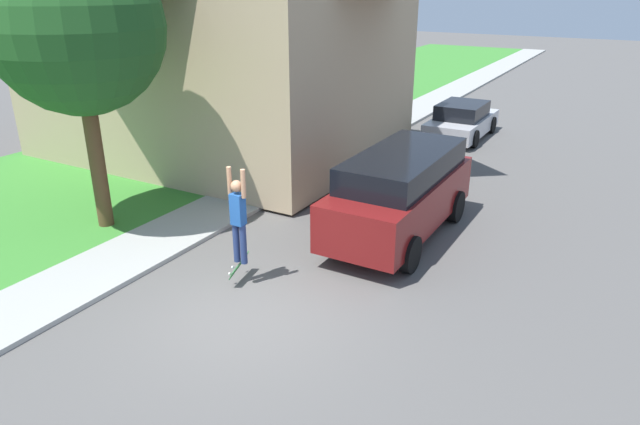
{
  "coord_description": "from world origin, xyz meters",
  "views": [
    {
      "loc": [
        5.55,
        -6.96,
        5.6
      ],
      "look_at": [
        0.11,
        2.52,
        1.14
      ],
      "focal_mm": 32.0,
      "sensor_mm": 36.0,
      "label": 1
    }
  ],
  "objects_px": {
    "lawn_tree_near": "(76,28)",
    "skateboard": "(239,265)",
    "suv_parked": "(401,191)",
    "skateboarder": "(238,215)",
    "car_down_street": "(462,121)"
  },
  "relations": [
    {
      "from": "lawn_tree_near",
      "to": "skateboard",
      "type": "xyz_separation_m",
      "value": [
        4.43,
        -0.51,
        -4.31
      ]
    },
    {
      "from": "suv_parked",
      "to": "skateboarder",
      "type": "bearing_deg",
      "value": -115.83
    },
    {
      "from": "lawn_tree_near",
      "to": "skateboard",
      "type": "distance_m",
      "value": 6.21
    },
    {
      "from": "car_down_street",
      "to": "skateboard",
      "type": "height_order",
      "value": "car_down_street"
    },
    {
      "from": "skateboarder",
      "to": "lawn_tree_near",
      "type": "bearing_deg",
      "value": 172.53
    },
    {
      "from": "suv_parked",
      "to": "skateboard",
      "type": "relative_size",
      "value": 6.23
    },
    {
      "from": "car_down_street",
      "to": "skateboarder",
      "type": "distance_m",
      "value": 13.4
    },
    {
      "from": "lawn_tree_near",
      "to": "skateboard",
      "type": "height_order",
      "value": "lawn_tree_near"
    },
    {
      "from": "lawn_tree_near",
      "to": "skateboarder",
      "type": "height_order",
      "value": "lawn_tree_near"
    },
    {
      "from": "car_down_street",
      "to": "skateboarder",
      "type": "relative_size",
      "value": 2.13
    },
    {
      "from": "car_down_street",
      "to": "skateboarder",
      "type": "xyz_separation_m",
      "value": [
        -0.35,
        -13.37,
        0.84
      ]
    },
    {
      "from": "car_down_street",
      "to": "skateboard",
      "type": "distance_m",
      "value": 13.29
    },
    {
      "from": "lawn_tree_near",
      "to": "skateboard",
      "type": "bearing_deg",
      "value": -6.52
    },
    {
      "from": "skateboarder",
      "to": "skateboard",
      "type": "xyz_separation_m",
      "value": [
        -0.13,
        0.09,
        -1.14
      ]
    },
    {
      "from": "car_down_street",
      "to": "suv_parked",
      "type": "bearing_deg",
      "value": -81.46
    }
  ]
}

